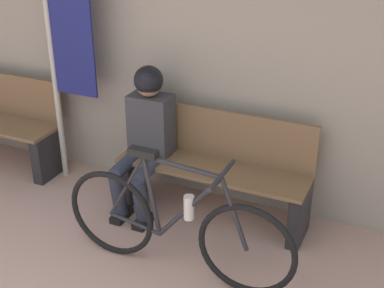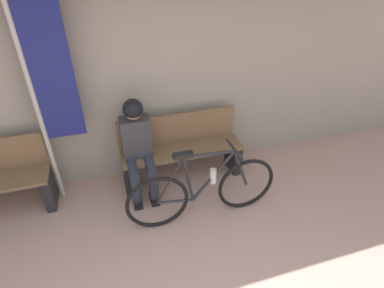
# 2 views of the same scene
# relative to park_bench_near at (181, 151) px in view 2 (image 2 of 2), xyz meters

# --- Properties ---
(storefront_wall) EXTENTS (12.00, 0.56, 3.20)m
(storefront_wall) POSITION_rel_park_bench_near_xyz_m (-0.45, 0.33, 1.27)
(storefront_wall) COLOR #9E9384
(storefront_wall) RESTS_ON ground_plane
(park_bench_near) EXTENTS (1.52, 0.42, 0.86)m
(park_bench_near) POSITION_rel_park_bench_near_xyz_m (0.00, 0.00, 0.00)
(park_bench_near) COLOR brown
(park_bench_near) RESTS_ON ground_plane
(bicycle) EXTENTS (1.68, 0.40, 0.91)m
(bicycle) POSITION_rel_park_bench_near_xyz_m (0.04, -0.78, -0.02)
(bicycle) COLOR black
(bicycle) RESTS_ON ground_plane
(person_seated) EXTENTS (0.34, 0.59, 1.20)m
(person_seated) POSITION_rel_park_bench_near_xyz_m (-0.55, -0.10, 0.29)
(person_seated) COLOR #2D3342
(person_seated) RESTS_ON ground_plane
(banner_pole) EXTENTS (0.45, 0.05, 2.40)m
(banner_pole) POSITION_rel_park_bench_near_xyz_m (-1.35, 0.03, 1.08)
(banner_pole) COLOR #B7B2A8
(banner_pole) RESTS_ON ground_plane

